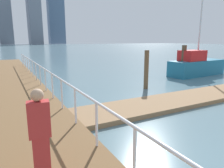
% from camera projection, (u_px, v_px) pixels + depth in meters
% --- Properties ---
extents(ground_plane, '(300.00, 300.00, 0.00)m').
position_uv_depth(ground_plane, '(62.00, 71.00, 19.34)').
color(ground_plane, slate).
extents(floating_dock, '(12.84, 2.00, 0.18)m').
position_uv_depth(floating_dock, '(191.00, 98.00, 9.84)').
color(floating_dock, '#93704C').
rests_on(floating_dock, ground_plane).
extents(boardwalk_railing, '(0.06, 27.34, 1.08)m').
position_uv_depth(boardwalk_railing, '(52.00, 79.00, 8.50)').
color(boardwalk_railing, white).
rests_on(boardwalk_railing, boardwalk).
extents(dock_piling_0, '(0.26, 0.26, 2.24)m').
position_uv_depth(dock_piling_0, '(146.00, 70.00, 11.88)').
color(dock_piling_0, brown).
rests_on(dock_piling_0, ground_plane).
extents(dock_piling_5, '(0.35, 0.35, 2.44)m').
position_uv_depth(dock_piling_5, '(183.00, 61.00, 15.80)').
color(dock_piling_5, brown).
rests_on(dock_piling_5, ground_plane).
extents(moored_boat_0, '(5.28, 2.01, 8.72)m').
position_uv_depth(moored_boat_0, '(196.00, 65.00, 16.54)').
color(moored_boat_0, '#1E6B8C').
rests_on(moored_boat_0, ground_plane).
extents(pedestrian_1, '(0.38, 0.26, 1.62)m').
position_uv_depth(pedestrian_1, '(40.00, 134.00, 3.49)').
color(pedestrian_1, '#BF3333').
rests_on(pedestrian_1, boardwalk).
extents(skyline_tower_3, '(9.70, 10.41, 40.25)m').
position_uv_depth(skyline_tower_3, '(34.00, 16.00, 151.67)').
color(skyline_tower_3, slate).
rests_on(skyline_tower_3, ground_plane).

